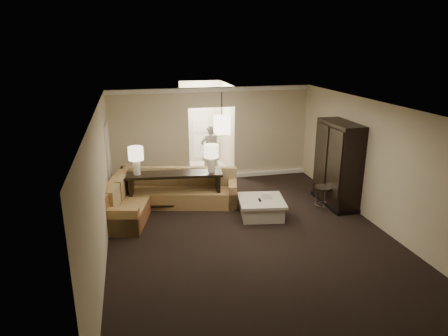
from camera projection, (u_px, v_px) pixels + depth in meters
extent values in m
plane|color=black|center=(250.00, 237.00, 8.67)|extent=(8.00, 8.00, 0.00)
cube|color=beige|center=(212.00, 134.00, 11.96)|extent=(6.00, 0.04, 2.80)
cube|color=beige|center=(355.00, 285.00, 4.54)|extent=(6.00, 0.04, 2.80)
cube|color=beige|center=(101.00, 188.00, 7.59)|extent=(0.04, 8.00, 2.80)
cube|color=beige|center=(380.00, 166.00, 8.91)|extent=(0.04, 8.00, 2.80)
cube|color=silver|center=(253.00, 108.00, 7.83)|extent=(6.00, 8.00, 0.02)
cube|color=white|center=(212.00, 90.00, 11.51)|extent=(6.00, 0.10, 0.12)
cube|color=white|center=(213.00, 177.00, 12.32)|extent=(6.00, 0.10, 0.12)
cube|color=silver|center=(109.00, 163.00, 10.30)|extent=(0.05, 0.90, 2.10)
cube|color=white|center=(206.00, 169.00, 13.31)|extent=(1.40, 2.00, 0.01)
cube|color=beige|center=(184.00, 129.00, 12.73)|extent=(0.04, 2.00, 2.80)
cube|color=beige|center=(227.00, 127.00, 13.04)|extent=(0.04, 2.00, 2.80)
cube|color=beige|center=(200.00, 122.00, 13.81)|extent=(1.40, 0.04, 2.80)
cube|color=silver|center=(201.00, 132.00, 13.89)|extent=(0.90, 0.05, 2.10)
cube|color=brown|center=(178.00, 196.00, 10.36)|extent=(3.19, 1.63, 0.43)
cube|color=brown|center=(125.00, 215.00, 9.25)|extent=(1.24, 1.61, 0.43)
cube|color=brown|center=(179.00, 176.00, 10.55)|extent=(3.03, 0.98, 0.47)
cube|color=brown|center=(115.00, 189.00, 9.61)|extent=(0.83, 2.43, 0.47)
cube|color=brown|center=(233.00, 193.00, 10.32)|extent=(0.42, 0.94, 0.63)
cube|color=brown|center=(118.00, 222.00, 8.64)|extent=(0.94, 0.42, 0.63)
cube|color=#886948|center=(136.00, 176.00, 10.50)|extent=(0.65, 0.31, 0.47)
cube|color=#886948|center=(165.00, 176.00, 10.49)|extent=(0.65, 0.31, 0.47)
cube|color=#886948|center=(194.00, 176.00, 10.49)|extent=(0.65, 0.31, 0.47)
cube|color=#886948|center=(223.00, 176.00, 10.48)|extent=(0.65, 0.31, 0.47)
cube|color=#886948|center=(121.00, 187.00, 9.70)|extent=(0.31, 0.63, 0.47)
cube|color=#886948|center=(113.00, 198.00, 9.02)|extent=(0.31, 0.63, 0.47)
cube|color=beige|center=(261.00, 209.00, 9.67)|extent=(1.11, 1.11, 0.36)
cube|color=beige|center=(261.00, 201.00, 9.60)|extent=(1.23, 1.23, 0.06)
cube|color=black|center=(260.00, 200.00, 9.53)|extent=(0.08, 0.18, 0.02)
cube|color=beige|center=(267.00, 197.00, 9.75)|extent=(0.29, 0.36, 0.01)
cube|color=black|center=(175.00, 174.00, 9.96)|extent=(2.43, 0.82, 0.06)
cube|color=black|center=(132.00, 193.00, 9.97)|extent=(0.14, 0.49, 0.87)
cube|color=black|center=(218.00, 190.00, 10.21)|extent=(0.14, 0.49, 0.87)
cube|color=black|center=(176.00, 202.00, 10.18)|extent=(2.31, 0.75, 0.04)
cube|color=black|center=(338.00, 164.00, 10.12)|extent=(0.60, 1.44, 2.16)
cube|color=black|center=(334.00, 163.00, 9.68)|extent=(0.03, 0.64, 1.65)
cube|color=black|center=(321.00, 155.00, 10.34)|extent=(0.03, 0.64, 1.65)
cube|color=black|center=(335.00, 202.00, 10.44)|extent=(0.64, 1.50, 0.10)
cylinder|color=black|center=(324.00, 188.00, 10.00)|extent=(0.46, 0.46, 0.04)
torus|color=silver|center=(322.00, 204.00, 10.14)|extent=(0.38, 0.38, 0.03)
cylinder|color=silver|center=(328.00, 197.00, 10.17)|extent=(0.03, 0.03, 0.55)
cylinder|color=silver|center=(316.00, 197.00, 10.18)|extent=(0.03, 0.03, 0.55)
cylinder|color=silver|center=(324.00, 201.00, 9.92)|extent=(0.03, 0.03, 0.55)
cylinder|color=white|center=(137.00, 167.00, 9.79)|extent=(0.17, 0.17, 0.38)
cylinder|color=#FCE6BD|center=(136.00, 153.00, 9.68)|extent=(0.37, 0.37, 0.32)
cylinder|color=white|center=(211.00, 165.00, 9.99)|extent=(0.17, 0.17, 0.38)
cylinder|color=#FCE6BD|center=(211.00, 151.00, 9.88)|extent=(0.37, 0.37, 0.32)
cylinder|color=black|center=(222.00, 104.00, 10.42)|extent=(0.02, 0.02, 0.60)
cube|color=beige|center=(222.00, 125.00, 10.59)|extent=(0.38, 0.38, 0.48)
imported|color=silver|center=(210.00, 148.00, 12.39)|extent=(0.67, 0.46, 1.81)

